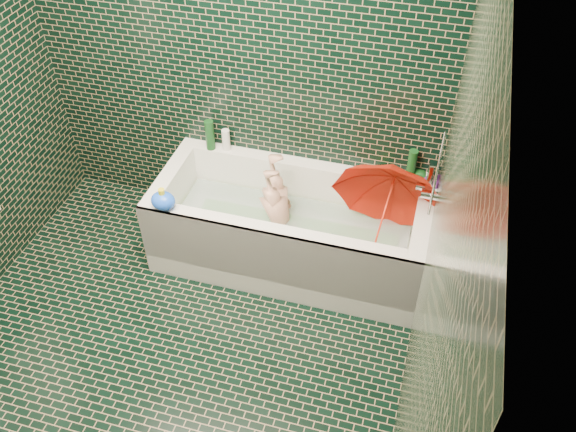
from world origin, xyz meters
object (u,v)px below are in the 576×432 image
(umbrella, at_px, (384,214))
(bath_toy, at_px, (163,201))
(child, at_px, (280,218))
(bathtub, at_px, (290,236))
(rubber_duck, at_px, (383,173))

(umbrella, relative_size, bath_toy, 3.77)
(child, relative_size, bath_toy, 4.90)
(bathtub, bearing_deg, umbrella, -1.03)
(rubber_duck, distance_m, bath_toy, 1.35)
(rubber_duck, bearing_deg, umbrella, -58.78)
(rubber_duck, height_order, bath_toy, bath_toy)
(child, xyz_separation_m, umbrella, (0.65, -0.05, 0.24))
(umbrella, relative_size, rubber_duck, 5.31)
(umbrella, bearing_deg, rubber_duck, 113.90)
(child, bearing_deg, bathtub, 60.54)
(bathtub, bearing_deg, bath_toy, -155.05)
(bathtub, relative_size, umbrella, 2.60)
(umbrella, height_order, rubber_duck, umbrella)
(bathtub, relative_size, child, 2.00)
(bathtub, xyz_separation_m, rubber_duck, (0.51, 0.31, 0.38))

